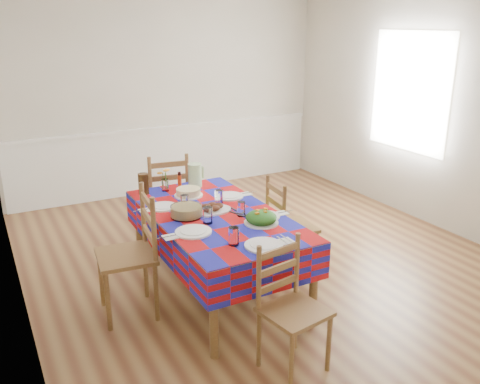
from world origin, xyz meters
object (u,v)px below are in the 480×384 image
at_px(meat_platter, 212,208).
at_px(tea_pitcher, 144,184).
at_px(chair_left, 132,255).
at_px(chair_right, 288,227).
at_px(chair_far, 167,199).
at_px(green_pitcher, 195,175).
at_px(chair_near, 290,309).
at_px(dining_table, 215,222).

bearing_deg(meat_platter, tea_pitcher, 116.74).
bearing_deg(chair_left, tea_pitcher, 160.94).
xyz_separation_m(meat_platter, chair_right, (0.76, -0.06, -0.30)).
xyz_separation_m(chair_far, chair_right, (0.76, -1.18, -0.04)).
distance_m(green_pitcher, chair_near, 2.01).
distance_m(meat_platter, chair_right, 0.82).
bearing_deg(chair_near, tea_pitcher, 90.99).
height_order(green_pitcher, chair_near, green_pitcher).
bearing_deg(chair_near, meat_platter, 80.34).
relative_size(meat_platter, chair_left, 0.33).
distance_m(chair_far, chair_right, 1.41).
height_order(meat_platter, chair_far, chair_far).
bearing_deg(tea_pitcher, chair_far, 46.91).
relative_size(chair_near, chair_far, 0.90).
xyz_separation_m(dining_table, chair_near, (-0.01, -1.19, -0.20)).
bearing_deg(chair_near, chair_left, 112.56).
distance_m(green_pitcher, chair_right, 1.05).
bearing_deg(dining_table, chair_far, 90.32).
distance_m(dining_table, chair_far, 1.20).
distance_m(meat_platter, tea_pitcher, 0.83).
xyz_separation_m(tea_pitcher, chair_left, (-0.38, -0.80, -0.32)).
bearing_deg(chair_near, chair_right, 48.13).
bearing_deg(green_pitcher, chair_right, -51.65).
relative_size(dining_table, meat_platter, 5.53).
height_order(dining_table, chair_right, chair_right).
bearing_deg(chair_far, green_pitcher, 118.46).
bearing_deg(tea_pitcher, dining_table, -64.91).
height_order(dining_table, chair_far, chair_far).
height_order(tea_pitcher, chair_left, chair_left).
bearing_deg(tea_pitcher, chair_near, -79.57).
bearing_deg(green_pitcher, meat_platter, -101.78).
height_order(green_pitcher, chair_left, chair_left).
bearing_deg(chair_left, chair_right, 96.43).
xyz_separation_m(meat_platter, chair_left, (-0.75, -0.07, -0.25)).
bearing_deg(chair_right, meat_platter, 92.27).
bearing_deg(tea_pitcher, green_pitcher, -2.64).
bearing_deg(green_pitcher, chair_left, -139.02).
relative_size(chair_far, chair_left, 0.97).
distance_m(dining_table, chair_near, 1.21).
bearing_deg(green_pitcher, tea_pitcher, 177.36).
xyz_separation_m(chair_near, chair_far, (0.00, 2.38, 0.05)).
xyz_separation_m(dining_table, chair_right, (0.75, 0.00, -0.19)).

